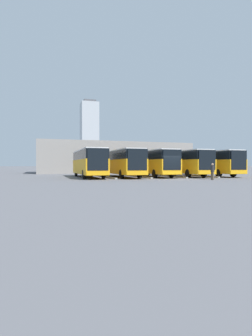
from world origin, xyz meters
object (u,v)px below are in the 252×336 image
(bus_2, at_px, (151,162))
(pedestrian, at_px, (212,171))
(bus_1, at_px, (181,162))
(bus_4, at_px, (88,162))
(bus_3, at_px, (121,162))
(bus_0, at_px, (208,162))

(bus_2, xyz_separation_m, pedestrian, (-2.91, 8.95, -0.95))
(bus_2, height_order, pedestrian, bus_2)
(bus_2, distance_m, pedestrian, 9.46)
(bus_1, bearing_deg, pedestrian, 82.22)
(bus_4, xyz_separation_m, pedestrian, (-11.08, 9.12, -0.95))
(bus_2, xyz_separation_m, bus_3, (4.08, 0.16, 0.00))
(bus_1, distance_m, pedestrian, 8.57)
(pedestrian, bearing_deg, bus_3, -142.07)
(bus_0, distance_m, pedestrian, 9.77)
(pedestrian, bearing_deg, bus_2, -162.57)
(bus_1, distance_m, bus_3, 8.18)
(bus_2, bearing_deg, bus_3, 2.37)
(bus_4, bearing_deg, bus_1, 176.89)
(bus_0, relative_size, bus_2, 1.00)
(bus_1, bearing_deg, bus_0, 176.65)
(bus_1, bearing_deg, bus_3, -2.38)
(bus_3, distance_m, bus_4, 4.10)
(bus_2, distance_m, bus_3, 4.09)
(bus_0, height_order, bus_3, same)
(bus_3, xyz_separation_m, pedestrian, (-7.00, 8.79, -0.95))
(bus_3, height_order, bus_4, same)
(bus_1, relative_size, bus_3, 1.00)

